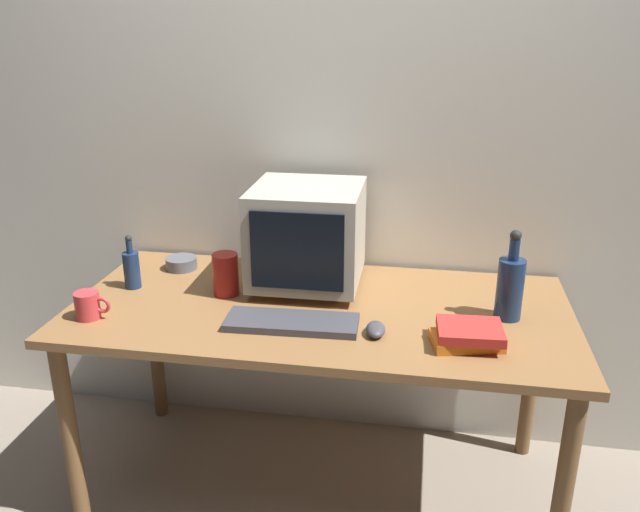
# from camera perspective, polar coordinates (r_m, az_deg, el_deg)

# --- Properties ---
(ground_plane) EXTENTS (6.00, 6.00, 0.00)m
(ground_plane) POSITION_cam_1_polar(r_m,az_deg,el_deg) (2.59, 0.00, -19.61)
(ground_plane) COLOR gray
(back_wall) EXTENTS (4.00, 0.08, 2.50)m
(back_wall) POSITION_cam_1_polar(r_m,az_deg,el_deg) (2.48, 1.87, 10.69)
(back_wall) COLOR silver
(back_wall) RESTS_ON ground
(desk) EXTENTS (1.68, 0.81, 0.75)m
(desk) POSITION_cam_1_polar(r_m,az_deg,el_deg) (2.22, 0.00, -6.36)
(desk) COLOR olive
(desk) RESTS_ON ground
(crt_monitor) EXTENTS (0.39, 0.39, 0.37)m
(crt_monitor) POSITION_cam_1_polar(r_m,az_deg,el_deg) (2.28, -1.15, 1.84)
(crt_monitor) COLOR #B2AD9E
(crt_monitor) RESTS_ON desk
(keyboard) EXTENTS (0.43, 0.17, 0.02)m
(keyboard) POSITION_cam_1_polar(r_m,az_deg,el_deg) (2.05, -2.51, -5.91)
(keyboard) COLOR #3F3F47
(keyboard) RESTS_ON desk
(computer_mouse) EXTENTS (0.07, 0.10, 0.04)m
(computer_mouse) POSITION_cam_1_polar(r_m,az_deg,el_deg) (2.00, 4.96, -6.50)
(computer_mouse) COLOR #3F3F47
(computer_mouse) RESTS_ON desk
(bottle_tall) EXTENTS (0.09, 0.09, 0.30)m
(bottle_tall) POSITION_cam_1_polar(r_m,az_deg,el_deg) (2.15, 16.52, -2.57)
(bottle_tall) COLOR navy
(bottle_tall) RESTS_ON desk
(bottle_short) EXTENTS (0.06, 0.06, 0.20)m
(bottle_short) POSITION_cam_1_polar(r_m,az_deg,el_deg) (2.40, -16.37, -1.04)
(bottle_short) COLOR navy
(bottle_short) RESTS_ON desk
(book_stack) EXTENTS (0.23, 0.17, 0.06)m
(book_stack) POSITION_cam_1_polar(r_m,az_deg,el_deg) (1.97, 13.02, -6.89)
(book_stack) COLOR orange
(book_stack) RESTS_ON desk
(mug) EXTENTS (0.12, 0.08, 0.09)m
(mug) POSITION_cam_1_polar(r_m,az_deg,el_deg) (2.21, -19.86, -4.13)
(mug) COLOR #CC383D
(mug) RESTS_ON desk
(cd_spindle) EXTENTS (0.12, 0.12, 0.04)m
(cd_spindle) POSITION_cam_1_polar(r_m,az_deg,el_deg) (2.55, -12.19, -0.62)
(cd_spindle) COLOR #595B66
(cd_spindle) RESTS_ON desk
(metal_canister) EXTENTS (0.09, 0.09, 0.15)m
(metal_canister) POSITION_cam_1_polar(r_m,az_deg,el_deg) (2.27, -8.37, -1.62)
(metal_canister) COLOR #A51E19
(metal_canister) RESTS_ON desk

